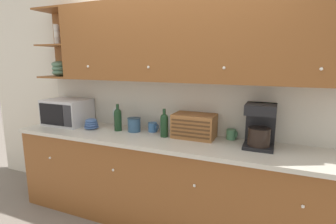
{
  "coord_description": "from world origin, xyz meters",
  "views": [
    {
      "loc": [
        1.02,
        -2.6,
        1.69
      ],
      "look_at": [
        0.0,
        -0.21,
        1.18
      ],
      "focal_mm": 28.0,
      "sensor_mm": 36.0,
      "label": 1
    }
  ],
  "objects": [
    {
      "name": "ground_plane",
      "position": [
        0.0,
        0.0,
        0.0
      ],
      "size": [
        24.0,
        24.0,
        0.0
      ],
      "primitive_type": "plane",
      "color": "slate"
    },
    {
      "name": "storage_canister",
      "position": [
        -0.41,
        -0.19,
        1.0
      ],
      "size": [
        0.14,
        0.14,
        0.15
      ],
      "color": "#33567A",
      "rests_on": "counter_unit"
    },
    {
      "name": "bread_box",
      "position": [
        0.26,
        -0.15,
        1.04
      ],
      "size": [
        0.42,
        0.27,
        0.24
      ],
      "color": "#996033",
      "rests_on": "counter_unit"
    },
    {
      "name": "coffee_maker",
      "position": [
        0.89,
        -0.21,
        1.12
      ],
      "size": [
        0.26,
        0.26,
        0.39
      ],
      "color": "black",
      "rests_on": "counter_unit"
    },
    {
      "name": "wall_back",
      "position": [
        0.0,
        0.03,
        1.3
      ],
      "size": [
        5.72,
        0.06,
        2.6
      ],
      "color": "silver",
      "rests_on": "ground_plane"
    },
    {
      "name": "wine_bottle",
      "position": [
        -0.59,
        -0.23,
        1.06
      ],
      "size": [
        0.08,
        0.08,
        0.3
      ],
      "color": "#19381E",
      "rests_on": "counter_unit"
    },
    {
      "name": "second_wine_bottle",
      "position": [
        -0.02,
        -0.25,
        1.06
      ],
      "size": [
        0.08,
        0.08,
        0.29
      ],
      "color": "#19381E",
      "rests_on": "counter_unit"
    },
    {
      "name": "bowl_stack_on_counter",
      "position": [
        -0.91,
        -0.29,
        0.98
      ],
      "size": [
        0.16,
        0.16,
        0.12
      ],
      "color": "#3D5B93",
      "rests_on": "counter_unit"
    },
    {
      "name": "counter_unit",
      "position": [
        0.0,
        -0.3,
        0.46
      ],
      "size": [
        3.34,
        0.63,
        0.92
      ],
      "color": "brown",
      "rests_on": "ground_plane"
    },
    {
      "name": "mug_blue_second",
      "position": [
        0.62,
        -0.07,
        0.97
      ],
      "size": [
        0.1,
        0.09,
        0.1
      ],
      "color": "#4C845B",
      "rests_on": "counter_unit"
    },
    {
      "name": "upper_cabinets",
      "position": [
        0.16,
        -0.16,
        1.88
      ],
      "size": [
        3.32,
        0.34,
        0.8
      ],
      "color": "brown",
      "rests_on": "backsplash_panel"
    },
    {
      "name": "mug",
      "position": [
        -0.22,
        -0.12,
        0.98
      ],
      "size": [
        0.11,
        0.09,
        0.1
      ],
      "color": "#38669E",
      "rests_on": "counter_unit"
    },
    {
      "name": "microwave",
      "position": [
        -1.32,
        -0.22,
        1.08
      ],
      "size": [
        0.5,
        0.4,
        0.31
      ],
      "color": "silver",
      "rests_on": "counter_unit"
    },
    {
      "name": "wine_glass",
      "position": [
        -0.73,
        -0.06,
        1.08
      ],
      "size": [
        0.07,
        0.07,
        0.22
      ],
      "color": "silver",
      "rests_on": "counter_unit"
    },
    {
      "name": "backsplash_panel",
      "position": [
        0.0,
        -0.01,
        1.2
      ],
      "size": [
        3.32,
        0.01,
        0.56
      ],
      "color": "beige",
      "rests_on": "counter_unit"
    }
  ]
}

